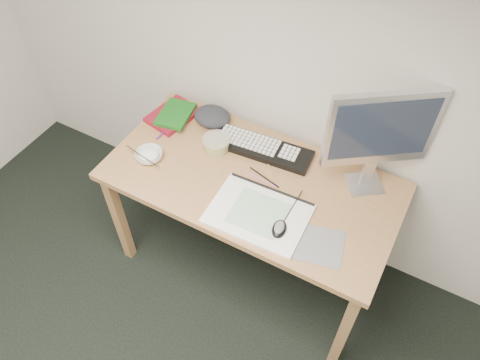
% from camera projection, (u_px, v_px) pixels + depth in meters
% --- Properties ---
extents(desk, '(1.40, 0.70, 0.75)m').
position_uv_depth(desk, '(251.00, 190.00, 2.28)').
color(desk, '#AB7D4E').
rests_on(desk, ground).
extents(mousepad, '(0.25, 0.24, 0.00)m').
position_uv_depth(mousepad, '(318.00, 245.00, 1.98)').
color(mousepad, slate).
rests_on(mousepad, desk).
extents(sketchpad, '(0.45, 0.33, 0.01)m').
position_uv_depth(sketchpad, '(258.00, 214.00, 2.08)').
color(sketchpad, white).
rests_on(sketchpad, desk).
extents(keyboard, '(0.50, 0.20, 0.03)m').
position_uv_depth(keyboard, '(263.00, 149.00, 2.33)').
color(keyboard, black).
rests_on(keyboard, desk).
extents(monitor, '(0.40, 0.30, 0.54)m').
position_uv_depth(monitor, '(381.00, 132.00, 1.94)').
color(monitor, silver).
rests_on(monitor, desk).
extents(mouse, '(0.08, 0.11, 0.03)m').
position_uv_depth(mouse, '(279.00, 227.00, 2.01)').
color(mouse, black).
rests_on(mouse, sketchpad).
extents(rice_bowl, '(0.15, 0.15, 0.04)m').
position_uv_depth(rice_bowl, '(149.00, 156.00, 2.29)').
color(rice_bowl, white).
rests_on(rice_bowl, desk).
extents(chopsticks, '(0.22, 0.06, 0.02)m').
position_uv_depth(chopsticks, '(142.00, 156.00, 2.26)').
color(chopsticks, '#B8B9BB').
rests_on(chopsticks, rice_bowl).
extents(fruit_tub, '(0.15, 0.15, 0.07)m').
position_uv_depth(fruit_tub, '(216.00, 144.00, 2.33)').
color(fruit_tub, '#DBC14D').
rests_on(fruit_tub, desk).
extents(book_red, '(0.24, 0.29, 0.03)m').
position_uv_depth(book_red, '(173.00, 115.00, 2.50)').
color(book_red, maroon).
rests_on(book_red, desk).
extents(book_green, '(0.19, 0.24, 0.02)m').
position_uv_depth(book_green, '(175.00, 114.00, 2.47)').
color(book_green, '#175E18').
rests_on(book_green, book_red).
extents(cloth_lump, '(0.17, 0.14, 0.07)m').
position_uv_depth(cloth_lump, '(212.00, 117.00, 2.46)').
color(cloth_lump, '#25262C').
rests_on(cloth_lump, desk).
extents(pencil_pink, '(0.19, 0.02, 0.01)m').
position_uv_depth(pencil_pink, '(259.00, 178.00, 2.22)').
color(pencil_pink, '#CD6688').
rests_on(pencil_pink, desk).
extents(pencil_tan, '(0.11, 0.13, 0.01)m').
position_uv_depth(pencil_tan, '(272.00, 173.00, 2.24)').
color(pencil_tan, '#A58857').
rests_on(pencil_tan, desk).
extents(pencil_black, '(0.18, 0.05, 0.01)m').
position_uv_depth(pencil_black, '(264.00, 177.00, 2.22)').
color(pencil_black, black).
rests_on(pencil_black, desk).
extents(marker_blue, '(0.07, 0.11, 0.01)m').
position_uv_depth(marker_blue, '(175.00, 127.00, 2.45)').
color(marker_blue, '#2041B1').
rests_on(marker_blue, desk).
extents(marker_orange, '(0.04, 0.14, 0.01)m').
position_uv_depth(marker_orange, '(175.00, 124.00, 2.46)').
color(marker_orange, orange).
rests_on(marker_orange, desk).
extents(marker_purple, '(0.02, 0.12, 0.01)m').
position_uv_depth(marker_purple, '(164.00, 132.00, 2.42)').
color(marker_purple, '#602382').
rests_on(marker_purple, desk).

